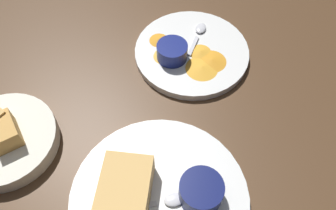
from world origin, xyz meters
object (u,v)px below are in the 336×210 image
(spoon_by_dark_ramekin, at_px, (166,201))
(plate_chips_companion, at_px, (192,52))
(sandwich_half_near, at_px, (123,199))
(ramekin_light_gravy, at_px, (172,51))
(plate_sandwich_main, at_px, (159,199))
(bread_basket_rear, at_px, (4,138))
(spoon_by_gravy_ramekin, at_px, (199,32))
(ramekin_dark_sauce, at_px, (201,191))

(spoon_by_dark_ramekin, height_order, plate_chips_companion, spoon_by_dark_ramekin)
(sandwich_half_near, distance_m, ramekin_light_gravy, 0.31)
(plate_sandwich_main, distance_m, sandwich_half_near, 0.06)
(sandwich_half_near, bearing_deg, plate_chips_companion, 3.73)
(plate_sandwich_main, relative_size, plate_chips_companion, 1.19)
(sandwich_half_near, bearing_deg, bread_basket_rear, 86.14)
(spoon_by_dark_ramekin, distance_m, spoon_by_gravy_ramekin, 0.38)
(plate_sandwich_main, bearing_deg, spoon_by_dark_ramekin, -104.63)
(plate_chips_companion, relative_size, ramekin_light_gravy, 3.82)
(ramekin_dark_sauce, xyz_separation_m, ramekin_light_gravy, (0.25, 0.16, -0.00))
(ramekin_dark_sauce, distance_m, spoon_by_gravy_ramekin, 0.36)
(spoon_by_dark_ramekin, xyz_separation_m, spoon_by_gravy_ramekin, (0.37, 0.08, 0.00))
(plate_sandwich_main, relative_size, ramekin_dark_sauce, 4.15)
(sandwich_half_near, xyz_separation_m, plate_chips_companion, (0.35, 0.02, -0.03))
(spoon_by_dark_ramekin, height_order, spoon_by_gravy_ramekin, same)
(plate_chips_companion, bearing_deg, ramekin_light_gravy, 140.19)
(plate_chips_companion, xyz_separation_m, spoon_by_gravy_ramekin, (0.05, 0.00, 0.01))
(sandwich_half_near, xyz_separation_m, bread_basket_rear, (0.02, 0.25, -0.02))
(plate_sandwich_main, bearing_deg, plate_chips_companion, 12.07)
(spoon_by_gravy_ramekin, bearing_deg, sandwich_half_near, -176.29)
(ramekin_dark_sauce, bearing_deg, spoon_by_dark_ramekin, 124.52)
(sandwich_half_near, height_order, ramekin_light_gravy, sandwich_half_near)
(spoon_by_dark_ramekin, relative_size, spoon_by_gravy_ramekin, 0.90)
(sandwich_half_near, distance_m, spoon_by_gravy_ramekin, 0.40)
(spoon_by_dark_ramekin, xyz_separation_m, ramekin_light_gravy, (0.28, 0.11, 0.01))
(plate_chips_companion, relative_size, spoon_by_gravy_ramekin, 2.43)
(ramekin_light_gravy, bearing_deg, plate_sandwich_main, -160.73)
(ramekin_light_gravy, distance_m, bread_basket_rear, 0.35)
(ramekin_dark_sauce, bearing_deg, plate_chips_companion, 23.61)
(plate_sandwich_main, distance_m, ramekin_light_gravy, 0.30)
(bread_basket_rear, bearing_deg, ramekin_light_gravy, -33.53)
(spoon_by_dark_ramekin, bearing_deg, ramekin_light_gravy, 21.33)
(ramekin_light_gravy, relative_size, spoon_by_gravy_ramekin, 0.64)
(plate_chips_companion, bearing_deg, ramekin_dark_sauce, -156.39)
(plate_chips_companion, bearing_deg, bread_basket_rear, 145.73)
(spoon_by_dark_ramekin, bearing_deg, plate_sandwich_main, 75.37)
(spoon_by_dark_ramekin, distance_m, bread_basket_rear, 0.30)
(ramekin_light_gravy, bearing_deg, spoon_by_gravy_ramekin, -17.32)
(ramekin_dark_sauce, relative_size, spoon_by_dark_ramekin, 0.77)
(plate_sandwich_main, distance_m, spoon_by_gravy_ramekin, 0.37)
(sandwich_half_near, distance_m, spoon_by_dark_ramekin, 0.07)
(sandwich_half_near, relative_size, spoon_by_gravy_ramekin, 1.48)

